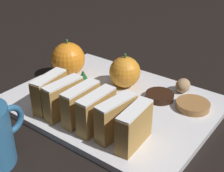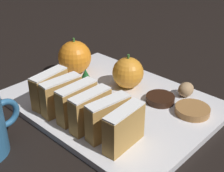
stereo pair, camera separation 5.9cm
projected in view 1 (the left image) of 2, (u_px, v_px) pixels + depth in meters
name	position (u px, v px, depth m)	size (l,w,h in m)	color
ground_plane	(112.00, 105.00, 0.61)	(6.00, 6.00, 0.00)	black
serving_platter	(112.00, 102.00, 0.61)	(0.30, 0.39, 0.01)	white
stollen_slice_front	(134.00, 127.00, 0.47)	(0.08, 0.03, 0.07)	#B28442
stollen_slice_second	(116.00, 118.00, 0.50)	(0.08, 0.03, 0.07)	#B28442
stollen_slice_third	(97.00, 111.00, 0.51)	(0.08, 0.02, 0.07)	#B28442
stollen_slice_fourth	(81.00, 104.00, 0.53)	(0.08, 0.02, 0.07)	#B28442
stollen_slice_fifth	(64.00, 98.00, 0.55)	(0.08, 0.03, 0.07)	#B28442
stollen_slice_sixth	(50.00, 92.00, 0.57)	(0.08, 0.03, 0.07)	#B28442
orange_near	(68.00, 59.00, 0.69)	(0.07, 0.07, 0.08)	orange
orange_far	(125.00, 72.00, 0.64)	(0.06, 0.06, 0.07)	orange
walnut	(183.00, 85.00, 0.63)	(0.03, 0.03, 0.03)	tan
chocolate_cookie	(160.00, 96.00, 0.61)	(0.06, 0.06, 0.01)	black
gingerbread_cookie	(193.00, 105.00, 0.58)	(0.06, 0.06, 0.01)	#A3703D
evergreen_sprig	(83.00, 81.00, 0.63)	(0.04, 0.04, 0.05)	#195623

